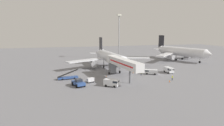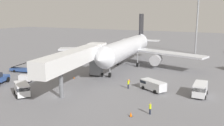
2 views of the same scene
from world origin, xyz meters
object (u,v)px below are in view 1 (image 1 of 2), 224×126
(jet_bridge, at_px, (121,63))
(safety_cone_bravo, at_px, (107,76))
(ground_crew_worker_foreground, at_px, (172,78))
(safety_cone_alpha, at_px, (133,72))
(service_van_near_center, at_px, (169,70))
(safety_cone_charlie, at_px, (170,81))
(apron_light_mast, at_px, (119,28))
(pushback_tug, at_px, (78,83))
(baggage_cart_far_right, at_px, (90,80))
(ground_crew_worker_midground, at_px, (141,73))
(airplane_at_gate, at_px, (110,58))
(service_van_mid_center, at_px, (112,82))
(service_van_near_right, at_px, (151,72))
(belt_loader_truck, at_px, (68,77))
(airplane_background, at_px, (180,52))

(jet_bridge, height_order, safety_cone_bravo, jet_bridge)
(ground_crew_worker_foreground, distance_m, safety_cone_alpha, 16.81)
(service_van_near_center, height_order, safety_cone_charlie, service_van_near_center)
(ground_crew_worker_foreground, relative_size, apron_light_mast, 0.07)
(pushback_tug, height_order, baggage_cart_far_right, pushback_tug)
(ground_crew_worker_midground, bearing_deg, safety_cone_bravo, 173.02)
(ground_crew_worker_midground, height_order, apron_light_mast, apron_light_mast)
(airplane_at_gate, distance_m, safety_cone_bravo, 17.99)
(pushback_tug, xyz_separation_m, ground_crew_worker_foreground, (31.99, -1.38, -0.19))
(ground_crew_worker_midground, distance_m, apron_light_mast, 50.46)
(baggage_cart_far_right, bearing_deg, safety_cone_charlie, -14.32)
(service_van_mid_center, bearing_deg, safety_cone_bravo, 82.71)
(pushback_tug, height_order, service_van_near_right, pushback_tug)
(ground_crew_worker_midground, height_order, safety_cone_alpha, ground_crew_worker_midground)
(service_van_near_right, distance_m, baggage_cart_far_right, 25.65)
(safety_cone_bravo, bearing_deg, service_van_near_right, -2.30)
(belt_loader_truck, distance_m, safety_cone_alpha, 25.96)
(safety_cone_alpha, bearing_deg, service_van_mid_center, -129.79)
(airplane_at_gate, distance_m, ground_crew_worker_foreground, 31.88)
(airplane_background, bearing_deg, jet_bridge, -144.41)
(jet_bridge, xyz_separation_m, belt_loader_truck, (-18.39, 4.45, -4.88))
(jet_bridge, relative_size, safety_cone_charlie, 35.12)
(airplane_at_gate, xyz_separation_m, airplane_background, (45.26, 12.37, 0.09))
(ground_crew_worker_foreground, relative_size, ground_crew_worker_midground, 0.97)
(baggage_cart_far_right, bearing_deg, safety_cone_alpha, 27.04)
(service_van_near_right, bearing_deg, airplane_at_gate, 125.00)
(ground_crew_worker_midground, height_order, airplane_background, airplane_background)
(airplane_background, distance_m, apron_light_mast, 38.18)
(pushback_tug, height_order, service_van_near_center, pushback_tug)
(service_van_near_center, distance_m, service_van_mid_center, 30.42)
(apron_light_mast, bearing_deg, safety_cone_bravo, -112.96)
(ground_crew_worker_foreground, bearing_deg, service_van_near_center, 63.96)
(service_van_mid_center, relative_size, apron_light_mast, 0.18)
(ground_crew_worker_midground, xyz_separation_m, safety_cone_charlie, (5.06, -11.74, -0.61))
(safety_cone_alpha, bearing_deg, ground_crew_worker_foreground, -58.39)
(pushback_tug, relative_size, apron_light_mast, 0.21)
(safety_cone_charlie, bearing_deg, ground_crew_worker_foreground, 40.77)
(airplane_at_gate, distance_m, airplane_background, 46.92)
(ground_crew_worker_midground, bearing_deg, airplane_background, 38.96)
(service_van_near_center, distance_m, baggage_cart_far_right, 33.75)
(airplane_at_gate, height_order, baggage_cart_far_right, airplane_at_gate)
(baggage_cart_far_right, relative_size, safety_cone_charlie, 3.94)
(belt_loader_truck, xyz_separation_m, service_van_near_right, (31.77, -0.63, 0.30))
(belt_loader_truck, bearing_deg, service_van_near_right, -1.13)
(service_van_near_right, relative_size, safety_cone_charlie, 7.79)
(airplane_background, bearing_deg, ground_crew_worker_midground, -141.04)
(airplane_at_gate, xyz_separation_m, belt_loader_truck, (-19.75, -16.54, -4.05))
(pushback_tug, height_order, safety_cone_charlie, pushback_tug)
(airplane_at_gate, relative_size, belt_loader_truck, 5.57)
(belt_loader_truck, distance_m, apron_light_mast, 59.03)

